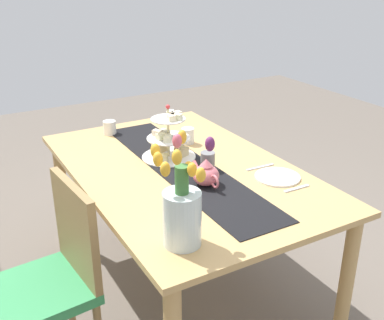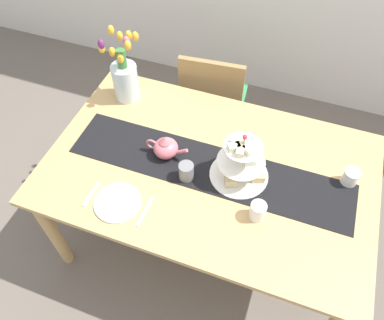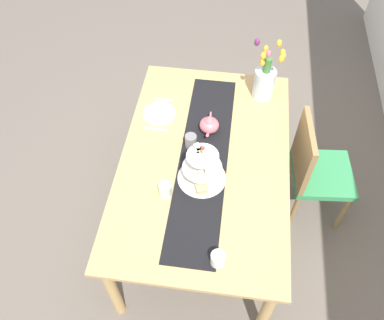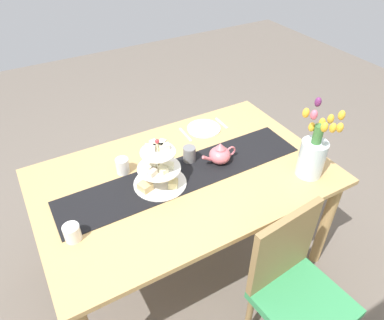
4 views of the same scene
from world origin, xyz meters
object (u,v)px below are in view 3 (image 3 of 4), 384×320
object	(u,v)px
dining_table	(204,167)
dinner_plate_left	(159,113)
cream_jug	(218,259)
fork_left	(163,99)
chair_left	(315,168)
knife_left	(155,129)
tulip_vase	(265,79)
mug_white_text	(165,190)
teapot	(209,124)
mug_grey	(191,141)
tiered_cake_stand	(202,169)

from	to	relation	value
dining_table	dinner_plate_left	bearing A→B (deg)	-134.06
cream_jug	fork_left	bearing A→B (deg)	-156.67
chair_left	knife_left	bearing A→B (deg)	-89.37
tulip_vase	knife_left	distance (m)	0.84
tulip_vase	mug_white_text	xyz separation A→B (m)	(0.94, -0.55, -0.10)
tulip_vase	knife_left	world-z (taller)	tulip_vase
fork_left	knife_left	size ratio (longest dim) A/B	0.88
dining_table	mug_white_text	distance (m)	0.39
cream_jug	dinner_plate_left	xyz separation A→B (m)	(-1.04, -0.51, -0.04)
tulip_vase	knife_left	bearing A→B (deg)	-58.50
dining_table	tulip_vase	distance (m)	0.77
dining_table	knife_left	bearing A→B (deg)	-119.51
dining_table	teapot	bearing A→B (deg)	180.00
chair_left	mug_grey	xyz separation A→B (m)	(0.13, -0.87, 0.31)
dinner_plate_left	cream_jug	bearing A→B (deg)	26.18
chair_left	tulip_vase	world-z (taller)	tulip_vase
dining_table	tiered_cake_stand	bearing A→B (deg)	-0.35
cream_jug	mug_white_text	world-z (taller)	mug_white_text
knife_left	mug_white_text	distance (m)	0.53
dinner_plate_left	mug_grey	size ratio (longest dim) A/B	2.42
dining_table	dinner_plate_left	size ratio (longest dim) A/B	7.40
mug_white_text	mug_grey	bearing A→B (deg)	165.95
dining_table	mug_white_text	bearing A→B (deg)	-33.75
tiered_cake_stand	fork_left	xyz separation A→B (m)	(-0.66, -0.36, -0.10)
chair_left	teapot	distance (m)	0.83
teapot	chair_left	bearing A→B (deg)	87.98
tulip_vase	teapot	bearing A→B (deg)	-41.29
tulip_vase	knife_left	xyz separation A→B (m)	(0.43, -0.71, -0.15)
dinner_plate_left	mug_grey	world-z (taller)	mug_grey
knife_left	fork_left	bearing A→B (deg)	180.00
dining_table	teapot	size ratio (longest dim) A/B	7.14
fork_left	mug_grey	distance (m)	0.48
dining_table	cream_jug	size ratio (longest dim) A/B	20.03
cream_jug	mug_white_text	bearing A→B (deg)	-137.89
knife_left	mug_grey	distance (m)	0.29
chair_left	cream_jug	xyz separation A→B (m)	(0.90, -0.62, 0.30)
chair_left	tulip_vase	xyz separation A→B (m)	(-0.42, -0.42, 0.41)
tiered_cake_stand	fork_left	size ratio (longest dim) A/B	2.03
knife_left	mug_grey	world-z (taller)	mug_grey
chair_left	cream_jug	size ratio (longest dim) A/B	10.71
teapot	mug_white_text	bearing A→B (deg)	-20.26
dining_table	mug_grey	bearing A→B (deg)	-131.16
tulip_vase	fork_left	size ratio (longest dim) A/B	2.97
tiered_cake_stand	tulip_vase	world-z (taller)	tulip_vase
fork_left	mug_white_text	xyz separation A→B (m)	(0.80, 0.16, 0.04)
dining_table	knife_left	distance (m)	0.43
dinner_plate_left	knife_left	size ratio (longest dim) A/B	1.35
dining_table	fork_left	size ratio (longest dim) A/B	11.35
chair_left	tulip_vase	bearing A→B (deg)	-135.10
chair_left	tiered_cake_stand	world-z (taller)	tiered_cake_stand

